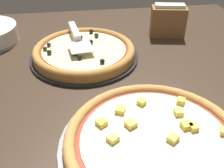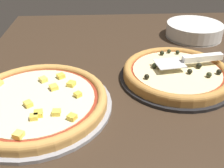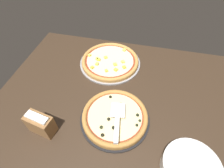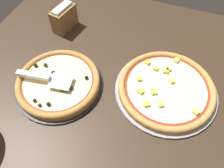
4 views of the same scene
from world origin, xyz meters
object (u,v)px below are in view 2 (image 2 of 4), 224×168
Objects in this scene: pizza_back at (36,100)px; plate_stack at (194,30)px; pizza_front at (177,73)px; serving_spatula at (196,59)px.

pizza_back is 78.66cm from plate_stack.
pizza_front is at bearing -73.59° from pizza_back.
pizza_back is at bearing 106.41° from pizza_front.
pizza_front is 0.88× the size of pizza_back.
pizza_back is (-12.63, 42.89, -0.37)cm from pizza_front.
serving_spatula is at bearing -68.08° from pizza_front.
pizza_back is 1.61× the size of plate_stack.
serving_spatula is 36.52cm from plate_stack.
plate_stack is (37.24, -17.94, 0.41)cm from pizza_front.
serving_spatula is at bearing 161.85° from plate_stack.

